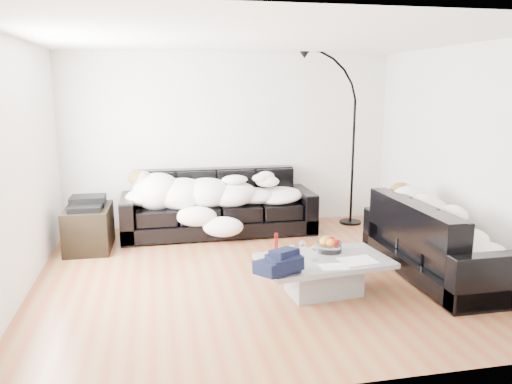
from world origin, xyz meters
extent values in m
plane|color=#974E2D|center=(0.00, 0.00, 0.00)|extent=(5.00, 5.00, 0.00)
cube|color=silver|center=(0.00, 2.25, 1.30)|extent=(5.00, 0.02, 2.60)
cube|color=silver|center=(-2.50, 0.00, 1.30)|extent=(0.02, 4.50, 2.60)
cube|color=silver|center=(2.50, 0.00, 1.30)|extent=(0.02, 4.50, 2.60)
plane|color=white|center=(0.00, 0.00, 2.60)|extent=(5.00, 5.00, 0.00)
cube|color=black|center=(-0.26, 1.74, 0.45)|extent=(2.76, 0.95, 0.90)
cube|color=black|center=(1.97, -0.39, 0.42)|extent=(0.90, 2.10, 0.85)
ellipsoid|color=#0B4F3E|center=(1.91, 0.26, 0.72)|extent=(0.42, 0.38, 0.20)
cube|color=#939699|center=(0.52, -0.67, 0.19)|extent=(1.38, 0.90, 0.38)
cylinder|color=white|center=(0.64, -0.46, 0.47)|extent=(0.34, 0.34, 0.17)
cylinder|color=white|center=(0.31, -0.56, 0.47)|extent=(0.08, 0.08, 0.17)
cylinder|color=white|center=(0.19, -0.61, 0.46)|extent=(0.07, 0.07, 0.15)
cylinder|color=white|center=(0.40, -0.70, 0.46)|extent=(0.07, 0.07, 0.16)
cylinder|color=maroon|center=(0.06, -0.42, 0.49)|extent=(0.05, 0.05, 0.22)
cylinder|color=maroon|center=(0.08, -0.42, 0.49)|extent=(0.05, 0.05, 0.22)
cube|color=silver|center=(0.83, -0.81, 0.39)|extent=(0.38, 0.31, 0.01)
cube|color=silver|center=(0.53, -0.92, 0.39)|extent=(0.28, 0.20, 0.01)
cube|color=black|center=(-2.03, 1.34, 0.28)|extent=(0.59, 0.84, 0.57)
cube|color=black|center=(-2.03, 1.34, 0.63)|extent=(0.45, 0.35, 0.13)
camera|label=1|loc=(-1.14, -5.28, 2.11)|focal=35.00mm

